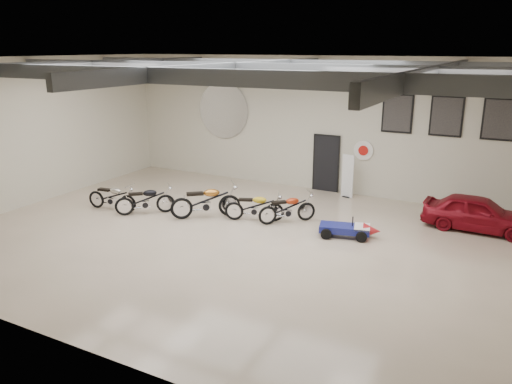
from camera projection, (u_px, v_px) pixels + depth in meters
The scene contains 19 objects.
floor at pixel (237, 239), 14.27m from camera, with size 16.00×12.00×0.01m, color #C7AF98.
ceiling at pixel (234, 59), 12.87m from camera, with size 16.00×12.00×0.01m, color gray.
back_wall at pixel (315, 124), 18.67m from camera, with size 16.00×0.02×5.00m, color beige.
left_wall at pixel (34, 131), 17.14m from camera, with size 0.02×12.00×5.00m, color beige.
ceiling_beams at pixel (235, 69), 12.94m from camera, with size 15.80×11.80×0.32m, color #585C5F, non-canonical shape.
door at pixel (326, 164), 18.81m from camera, with size 0.92×0.08×2.10m, color black.
logo_plaque at pixel (223, 110), 20.33m from camera, with size 2.30×0.06×1.16m, color silver, non-canonical shape.
poster_left at pixel (397, 113), 17.13m from camera, with size 1.05×0.08×1.35m, color black, non-canonical shape.
poster_mid at pixel (447, 116), 16.42m from camera, with size 1.05×0.08×1.35m, color black, non-canonical shape.
poster_right at pixel (500, 119), 15.71m from camera, with size 1.05×0.08×1.35m, color black, non-canonical shape.
oil_sign at pixel (364, 150), 18.01m from camera, with size 0.72×0.10×0.72m, color white, non-canonical shape.
banner_stand at pixel (348, 175), 18.05m from camera, with size 0.46×0.18×1.68m, color white, non-canonical shape.
motorcycle_silver at pixel (112, 196), 16.72m from camera, with size 1.83×0.57×0.95m, color silver, non-canonical shape.
motorcycle_black at pixel (145, 200), 16.30m from camera, with size 1.89×0.59×0.98m, color silver, non-canonical shape.
motorcycle_gold at pixel (206, 201), 15.94m from camera, with size 2.19×0.68×1.14m, color silver, non-canonical shape.
motorcycle_yellow at pixel (254, 206), 15.68m from camera, with size 1.83×0.57×0.95m, color silver, non-canonical shape.
motorcycle_red at pixel (287, 208), 15.50m from camera, with size 1.84×0.57×0.96m, color silver, non-canonical shape.
go_kart at pixel (350, 227), 14.36m from camera, with size 1.76×0.79×0.64m, color navy, non-canonical shape.
vintage_car at pixel (478, 213), 14.85m from camera, with size 3.14×1.27×1.07m, color maroon.
Camera 1 is at (6.69, -11.54, 5.30)m, focal length 35.00 mm.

